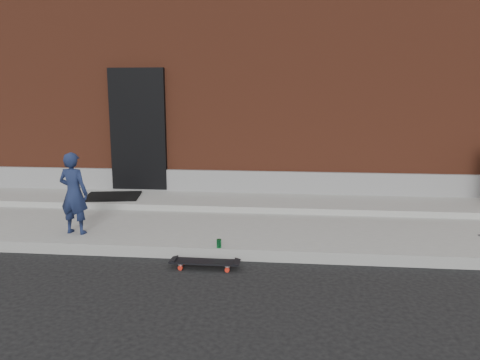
# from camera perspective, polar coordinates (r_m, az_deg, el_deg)

# --- Properties ---
(ground) EXTENTS (80.00, 80.00, 0.00)m
(ground) POSITION_cam_1_polar(r_m,az_deg,el_deg) (5.91, 3.70, -9.98)
(ground) COLOR black
(ground) RESTS_ON ground
(sidewalk) EXTENTS (20.00, 3.00, 0.15)m
(sidewalk) POSITION_cam_1_polar(r_m,az_deg,el_deg) (7.31, 4.19, -5.31)
(sidewalk) COLOR gray
(sidewalk) RESTS_ON ground
(apron) EXTENTS (20.00, 1.20, 0.10)m
(apron) POSITION_cam_1_polar(r_m,az_deg,el_deg) (8.15, 4.41, -2.74)
(apron) COLOR gray
(apron) RESTS_ON sidewalk
(building) EXTENTS (20.00, 8.10, 5.00)m
(building) POSITION_cam_1_polar(r_m,az_deg,el_deg) (12.54, 5.18, 12.48)
(building) COLOR #602B1A
(building) RESTS_ON ground
(child) EXTENTS (0.45, 0.33, 1.14)m
(child) POSITION_cam_1_polar(r_m,az_deg,el_deg) (6.81, -19.62, -1.53)
(child) COLOR #172041
(child) RESTS_ON sidewalk
(skateboard) EXTENTS (0.81, 0.22, 0.09)m
(skateboard) POSITION_cam_1_polar(r_m,az_deg,el_deg) (5.70, -4.30, -9.97)
(skateboard) COLOR red
(skateboard) RESTS_ON ground
(soda_can) EXTENTS (0.07, 0.07, 0.11)m
(soda_can) POSITION_cam_1_polar(r_m,az_deg,el_deg) (5.95, -2.58, -7.74)
(soda_can) COLOR #197D3A
(soda_can) RESTS_ON sidewalk
(doormat) EXTENTS (1.04, 0.90, 0.03)m
(doormat) POSITION_cam_1_polar(r_m,az_deg,el_deg) (8.62, -15.26, -1.93)
(doormat) COLOR black
(doormat) RESTS_ON apron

